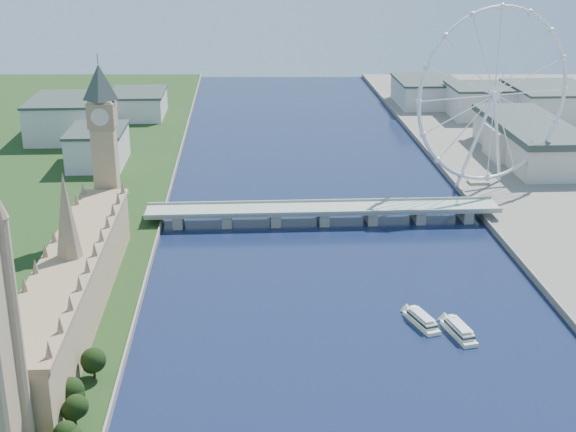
{
  "coord_description": "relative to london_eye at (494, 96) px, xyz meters",
  "views": [
    {
      "loc": [
        -48.49,
        -169.84,
        172.09
      ],
      "look_at": [
        -27.1,
        210.0,
        36.44
      ],
      "focal_mm": 50.0,
      "sensor_mm": 36.0,
      "label": 1
    }
  ],
  "objects": [
    {
      "name": "tour_boat_far",
      "position": [
        -73.44,
        -207.44,
        -67.52
      ],
      "size": [
        12.75,
        28.86,
        6.17
      ],
      "primitive_type": null,
      "rotation": [
        0.0,
        0.0,
        0.21
      ],
      "color": "silver",
      "rests_on": "ground"
    },
    {
      "name": "london_eye",
      "position": [
        0.0,
        0.0,
        0.0
      ],
      "size": [
        113.6,
        39.12,
        124.3
      ],
      "color": "silver",
      "rests_on": "ground"
    },
    {
      "name": "big_ben",
      "position": [
        -247.98,
        -77.08,
        -0.95
      ],
      "size": [
        20.02,
        20.02,
        110.0
      ],
      "color": "tan",
      "rests_on": "ground"
    },
    {
      "name": "westminster_bridge",
      "position": [
        -119.98,
        -55.08,
        -60.89
      ],
      "size": [
        220.0,
        22.0,
        9.5
      ],
      "color": "gray",
      "rests_on": "ground"
    },
    {
      "name": "tour_boat_near",
      "position": [
        -88.08,
        -196.36,
        -67.52
      ],
      "size": [
        14.81,
        28.1,
        6.0
      ],
      "primitive_type": null,
      "rotation": [
        0.0,
        0.0,
        0.3
      ],
      "color": "#EFF6CC",
      "rests_on": "ground"
    },
    {
      "name": "city_skyline",
      "position": [
        -80.75,
        205.0,
        -50.56
      ],
      "size": [
        505.0,
        280.0,
        32.0
      ],
      "color": "beige",
      "rests_on": "ground"
    },
    {
      "name": "parliament_range",
      "position": [
        -247.98,
        -185.08,
        -49.04
      ],
      "size": [
        24.0,
        200.0,
        70.0
      ],
      "color": "tan",
      "rests_on": "ground"
    },
    {
      "name": "county_hall",
      "position": [
        55.02,
        74.92,
        -67.52
      ],
      "size": [
        54.0,
        144.0,
        35.0
      ],
      "primitive_type": null,
      "color": "beige",
      "rests_on": "ground"
    }
  ]
}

